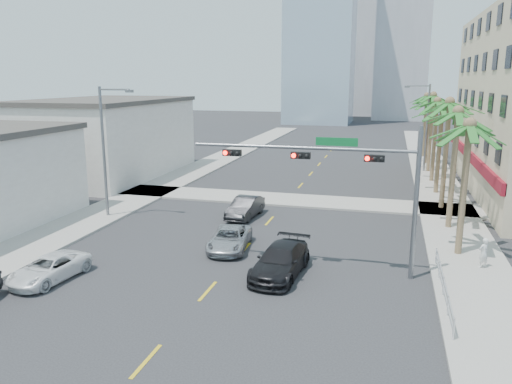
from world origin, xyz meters
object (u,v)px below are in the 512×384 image
car_parked_far (49,268)px  car_lane_right (280,261)px  car_lane_left (245,207)px  pedestrian (484,253)px  car_lane_center (230,239)px  traffic_signal_mast (348,173)px

car_parked_far → car_lane_right: car_lane_right is taller
car_lane_left → pedestrian: bearing=-19.7°
car_parked_far → car_lane_center: (6.96, 6.57, 0.02)m
car_parked_far → car_lane_left: 14.50m
pedestrian → car_lane_right: bearing=-17.6°
car_lane_left → car_lane_center: size_ratio=0.97×
car_parked_far → car_lane_right: size_ratio=0.84×
traffic_signal_mast → car_parked_far: size_ratio=2.60×
traffic_signal_mast → car_lane_center: size_ratio=2.50×
car_parked_far → car_lane_left: bearing=72.7°
car_parked_far → pedestrian: bearing=25.4°
car_lane_left → car_lane_center: bearing=-77.0°
car_parked_far → pedestrian: 21.46m
traffic_signal_mast → car_lane_right: bearing=-158.5°
traffic_signal_mast → pedestrian: traffic_signal_mast is taller
car_lane_right → pedestrian: 10.30m
traffic_signal_mast → car_lane_left: bearing=132.0°
car_lane_right → car_lane_center: bearing=145.1°
traffic_signal_mast → car_lane_center: (-6.62, 1.85, -4.44)m
traffic_signal_mast → car_lane_left: traffic_signal_mast is taller
traffic_signal_mast → car_lane_center: 8.19m
car_lane_center → car_lane_right: bearing=-46.6°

